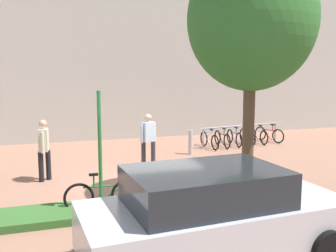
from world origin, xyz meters
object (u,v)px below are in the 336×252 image
at_px(bike_rack_cluster, 241,136).
at_px(car_silver_sedan, 213,216).
at_px(bollard_steel, 191,142).
at_px(person_shirt_white, 148,137).
at_px(tree_sidewalk, 252,21).
at_px(person_casual_tan, 44,146).
at_px(parking_sign_post, 100,135).
at_px(bike_at_sign, 103,195).

xyz_separation_m(bike_rack_cluster, car_silver_sedan, (-5.25, -8.71, 0.41)).
relative_size(bollard_steel, person_shirt_white, 0.52).
bearing_deg(tree_sidewalk, person_casual_tan, 147.88).
relative_size(parking_sign_post, person_shirt_white, 1.54).
relative_size(bike_at_sign, person_casual_tan, 0.98).
xyz_separation_m(bike_rack_cluster, bollard_steel, (-2.67, -1.10, 0.10)).
bearing_deg(bike_rack_cluster, parking_sign_post, -137.71).
xyz_separation_m(bike_at_sign, bike_rack_cluster, (6.61, 5.91, -0.00)).
xyz_separation_m(tree_sidewalk, bollard_steel, (0.44, 4.91, -3.75)).
relative_size(tree_sidewalk, bike_at_sign, 3.49).
distance_m(bike_at_sign, bollard_steel, 6.22).
xyz_separation_m(bike_rack_cluster, person_shirt_white, (-4.67, -2.54, 0.64)).
bearing_deg(person_shirt_white, person_casual_tan, -170.65).
bearing_deg(bike_rack_cluster, person_shirt_white, -151.42).
bearing_deg(bike_at_sign, person_shirt_white, 60.03).
relative_size(bike_rack_cluster, person_casual_tan, 2.16).
relative_size(tree_sidewalk, person_shirt_white, 3.41).
xyz_separation_m(parking_sign_post, person_casual_tan, (-1.14, 3.00, -0.74)).
xyz_separation_m(bollard_steel, person_casual_tan, (-5.14, -1.96, 0.53)).
height_order(tree_sidewalk, bike_at_sign, tree_sidewalk).
distance_m(bollard_steel, person_casual_tan, 5.52).
bearing_deg(parking_sign_post, person_casual_tan, 110.83).
relative_size(bike_at_sign, bike_rack_cluster, 0.45).
bearing_deg(parking_sign_post, car_silver_sedan, -61.91).
relative_size(parking_sign_post, car_silver_sedan, 0.60).
relative_size(parking_sign_post, bike_rack_cluster, 0.71).
height_order(tree_sidewalk, parking_sign_post, tree_sidewalk).
distance_m(bike_rack_cluster, person_casual_tan, 8.41).
bearing_deg(bollard_steel, tree_sidewalk, -95.09).
relative_size(parking_sign_post, person_casual_tan, 1.54).
distance_m(tree_sidewalk, person_shirt_white, 4.98).
bearing_deg(bike_rack_cluster, car_silver_sedan, -121.09).
bearing_deg(person_casual_tan, person_shirt_white, 9.35).
relative_size(bike_at_sign, bollard_steel, 1.87).
bearing_deg(bike_at_sign, bike_rack_cluster, 41.79).
relative_size(tree_sidewalk, car_silver_sedan, 1.33).
bearing_deg(bike_at_sign, car_silver_sedan, -64.18).
xyz_separation_m(parking_sign_post, car_silver_sedan, (1.41, -2.65, -0.96)).
distance_m(bike_at_sign, person_shirt_white, 3.93).
xyz_separation_m(tree_sidewalk, person_casual_tan, (-4.70, 2.95, -3.22)).
bearing_deg(bollard_steel, bike_rack_cluster, 22.35).
height_order(parking_sign_post, bike_at_sign, parking_sign_post).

